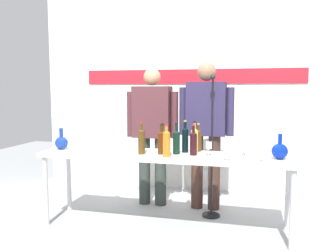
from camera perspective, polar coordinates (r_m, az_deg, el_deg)
The scene contains 26 objects.
ground_plane at distance 3.73m, azimuth -0.58°, elevation -16.35°, with size 10.00×10.00×0.00m, color #A2A5A6.
back_wall at distance 4.92m, azimuth 3.82°, elevation 6.94°, with size 4.40×0.11×3.00m.
display_table at distance 3.52m, azimuth -0.59°, elevation -5.61°, with size 2.56×0.57×0.77m.
decanter_blue_left at distance 3.94m, azimuth -17.15°, elevation -2.59°, with size 0.14×0.14×0.23m.
decanter_blue_right at distance 3.39m, azimuth 17.94°, elevation -3.92°, with size 0.15×0.15×0.24m.
presenter_left at distance 4.22m, azimuth -2.61°, elevation -0.16°, with size 0.65×0.22×1.67m.
presenter_right at distance 4.08m, azimuth 6.30°, elevation 0.17°, with size 0.64×0.22×1.74m.
wine_bottle_0 at distance 3.65m, azimuth -0.90°, elevation -2.24°, with size 0.08×0.08×0.29m.
wine_bottle_1 at distance 3.48m, azimuth -4.39°, elevation -2.40°, with size 0.07×0.07×0.32m.
wine_bottle_2 at distance 3.48m, azimuth 1.39°, elevation -2.53°, with size 0.07×0.07×0.32m.
wine_bottle_3 at distance 3.32m, azimuth -0.24°, elevation -2.74°, with size 0.07×0.07×0.32m.
wine_bottle_4 at distance 3.65m, azimuth 4.99°, elevation -2.21°, with size 0.07×0.07×0.30m.
wine_bottle_5 at distance 3.47m, azimuth -1.13°, elevation -2.55°, with size 0.07×0.07×0.30m.
wine_bottle_6 at distance 3.53m, azimuth 4.38°, elevation -2.28°, with size 0.07×0.07×0.33m.
wine_bottle_7 at distance 3.43m, azimuth 4.22°, elevation -2.68°, with size 0.07×0.07×0.31m.
wine_bottle_8 at distance 3.57m, azimuth 2.84°, elevation -2.09°, with size 0.07×0.07×0.33m.
wine_glass_left_0 at distance 3.72m, azimuth -7.85°, elevation -2.38°, with size 0.06×0.06×0.15m.
wine_glass_left_1 at distance 3.95m, azimuth -11.15°, elevation -1.97°, with size 0.07×0.07×0.15m.
wine_glass_left_2 at distance 3.91m, azimuth -12.98°, elevation -1.94°, with size 0.06×0.06×0.16m.
wine_glass_right_0 at distance 3.50m, azimuth 12.54°, elevation -3.05°, with size 0.06×0.06×0.14m.
wine_glass_right_1 at distance 3.40m, azimuth 6.75°, elevation -3.25°, with size 0.06×0.06×0.14m.
wine_glass_right_2 at distance 3.17m, azimuth 9.83°, elevation -3.65°, with size 0.06×0.06×0.17m.
wine_glass_right_3 at distance 3.53m, azimuth 15.56°, elevation -2.87°, with size 0.07×0.07×0.16m.
wine_glass_right_4 at distance 3.39m, azimuth 12.37°, elevation -3.37°, with size 0.07×0.07×0.14m.
wine_glass_right_5 at distance 3.18m, azimuth 15.56°, elevation -4.06°, with size 0.06×0.06×0.15m.
microphone_stand at distance 3.90m, azimuth 7.22°, elevation -7.13°, with size 0.20×0.20×1.59m.
Camera 1 is at (0.87, -3.34, 1.41)m, focal length 36.97 mm.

